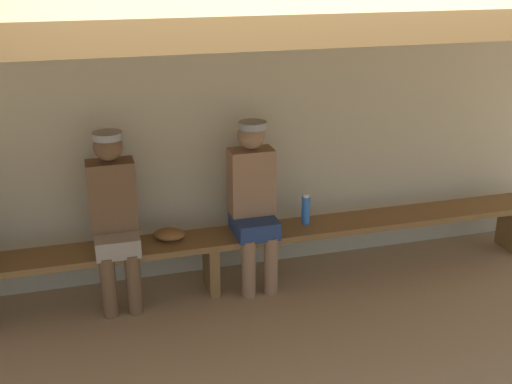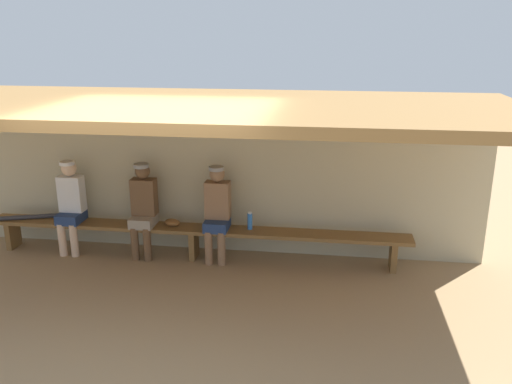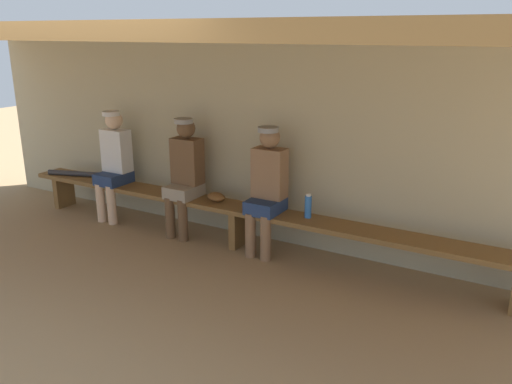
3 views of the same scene
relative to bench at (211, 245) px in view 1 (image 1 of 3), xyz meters
The scene contains 7 objects.
back_wall 0.84m from the bench, 90.00° to the left, with size 8.00×0.20×2.20m, color #B7AD8C.
dugout_roof 2.06m from the bench, 90.00° to the right, with size 8.00×2.80×0.12m, color olive.
bench is the anchor object (origin of this frame).
player_in_blue 0.79m from the bench, behind, with size 0.34×0.42×1.34m.
player_leftmost 0.50m from the bench, ahead, with size 0.34×0.42×1.34m.
water_bottle_green 0.82m from the bench, ahead, with size 0.07×0.07×0.25m.
baseball_glove_worn 0.33m from the bench, behind, with size 0.24×0.17×0.09m, color brown.
Camera 1 is at (-0.89, -2.83, 2.52)m, focal length 44.51 mm.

